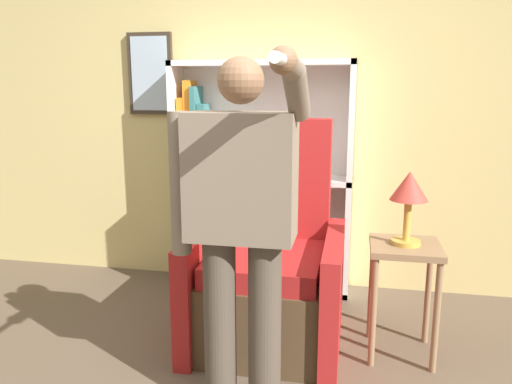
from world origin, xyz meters
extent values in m
cube|color=tan|center=(0.00, 2.03, 1.40)|extent=(8.00, 0.06, 2.80)
cube|color=#33281E|center=(-1.01, 1.98, 1.62)|extent=(0.35, 0.04, 0.61)
cube|color=#9EB2C6|center=(-1.01, 1.96, 1.62)|extent=(0.29, 0.01, 0.55)
cube|color=white|center=(-0.76, 1.85, 0.85)|extent=(0.04, 0.28, 1.70)
cube|color=white|center=(0.53, 1.85, 0.85)|extent=(0.04, 0.28, 1.70)
cube|color=white|center=(-0.12, 1.98, 0.85)|extent=(1.33, 0.01, 1.70)
cube|color=white|center=(-0.12, 1.85, 0.02)|extent=(1.33, 0.28, 0.04)
cube|color=white|center=(-0.12, 1.85, 0.85)|extent=(1.33, 0.28, 0.04)
cube|color=white|center=(-0.12, 1.85, 1.68)|extent=(1.33, 0.28, 0.04)
cube|color=red|center=(-0.71, 1.85, 0.31)|extent=(0.05, 0.21, 0.55)
cube|color=purple|center=(-0.66, 1.85, 0.43)|extent=(0.04, 0.22, 0.77)
cube|color=#BC4C56|center=(-0.60, 1.85, 0.32)|extent=(0.04, 0.20, 0.57)
cube|color=orange|center=(-0.55, 1.85, 0.42)|extent=(0.05, 0.23, 0.76)
cube|color=orange|center=(-0.71, 1.85, 1.16)|extent=(0.04, 0.19, 0.57)
cube|color=orange|center=(-0.66, 1.85, 1.22)|extent=(0.05, 0.17, 0.69)
cube|color=#337070|center=(-0.61, 1.85, 1.20)|extent=(0.04, 0.22, 0.65)
cube|color=#337070|center=(-0.55, 1.85, 1.13)|extent=(0.05, 0.17, 0.52)
cube|color=#4C3823|center=(0.08, 1.01, 0.23)|extent=(0.68, 0.79, 0.46)
cube|color=#A31E1E|center=(0.08, 0.97, 0.52)|extent=(0.64, 0.67, 0.12)
cube|color=#A31E1E|center=(0.08, 1.37, 0.78)|extent=(0.68, 0.16, 1.10)
cube|color=#A31E1E|center=(-0.31, 1.01, 0.34)|extent=(0.10, 0.87, 0.68)
cube|color=#A31E1E|center=(0.46, 1.01, 0.34)|extent=(0.10, 0.87, 0.68)
cylinder|color=#473D33|center=(-0.02, 0.33, 0.43)|extent=(0.15, 0.15, 0.86)
cylinder|color=#473D33|center=(0.19, 0.33, 0.43)|extent=(0.15, 0.15, 0.86)
cube|color=#756656|center=(0.08, 0.33, 1.14)|extent=(0.47, 0.24, 0.55)
sphere|color=brown|center=(0.08, 0.33, 1.54)|extent=(0.20, 0.20, 0.20)
cylinder|color=#756656|center=(-0.20, 0.33, 1.10)|extent=(0.09, 0.09, 0.64)
cylinder|color=#756656|center=(0.33, 0.22, 1.50)|extent=(0.09, 0.28, 0.23)
cylinder|color=#756656|center=(0.33, -0.03, 1.59)|extent=(0.08, 0.27, 0.10)
sphere|color=brown|center=(0.33, -0.16, 1.60)|extent=(0.09, 0.09, 0.09)
cylinder|color=white|center=(0.33, -0.25, 1.60)|extent=(0.04, 0.15, 0.04)
cube|color=#846647|center=(0.85, 1.03, 0.64)|extent=(0.38, 0.38, 0.04)
cylinder|color=#846647|center=(0.69, 0.87, 0.31)|extent=(0.04, 0.04, 0.63)
cylinder|color=#846647|center=(1.02, 0.87, 0.31)|extent=(0.04, 0.04, 0.63)
cylinder|color=#846647|center=(0.69, 1.19, 0.31)|extent=(0.04, 0.04, 0.63)
cylinder|color=#846647|center=(1.02, 1.19, 0.31)|extent=(0.04, 0.04, 0.63)
cylinder|color=gold|center=(0.85, 1.03, 0.68)|extent=(0.16, 0.16, 0.02)
cylinder|color=gold|center=(0.85, 1.03, 0.80)|extent=(0.04, 0.04, 0.23)
cone|color=#B2382D|center=(0.85, 1.03, 0.99)|extent=(0.20, 0.20, 0.16)
camera|label=1|loc=(0.56, -1.73, 1.52)|focal=35.00mm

